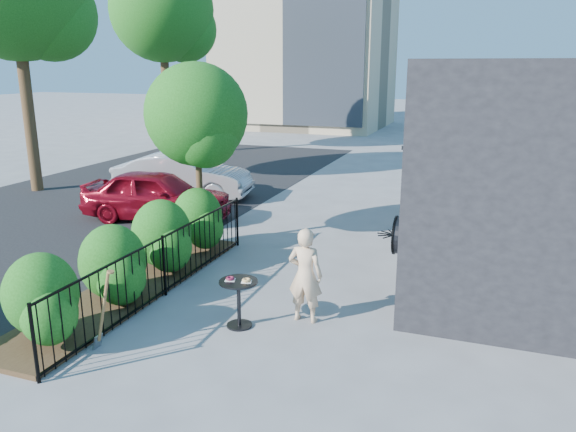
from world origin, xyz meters
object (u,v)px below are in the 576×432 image
at_px(shovel, 102,314).
at_px(woman, 305,275).
at_px(car_silver, 183,176).
at_px(patio_tree, 198,121).
at_px(street_tree_far, 163,16).
at_px(car_red, 157,195).
at_px(cafe_table, 239,295).

bearing_deg(shovel, woman, 38.35).
bearing_deg(shovel, car_silver, 113.45).
bearing_deg(patio_tree, shovel, -78.29).
height_order(street_tree_far, car_red, street_tree_far).
relative_size(cafe_table, shovel, 0.64).
xyz_separation_m(street_tree_far, shovel, (8.68, -15.95, -5.37)).
relative_size(woman, car_red, 0.40).
xyz_separation_m(car_red, car_silver, (-0.64, 2.42, 0.02)).
distance_m(patio_tree, car_red, 3.38).
bearing_deg(patio_tree, woman, -40.56).
bearing_deg(car_red, patio_tree, -133.82).
bearing_deg(street_tree_far, cafe_table, -55.19).
xyz_separation_m(street_tree_far, cafe_table, (10.16, -14.62, -5.40)).
height_order(woman, shovel, woman).
height_order(shovel, car_red, car_red).
bearing_deg(car_silver, shovel, -165.39).
distance_m(car_red, car_silver, 2.50).
distance_m(patio_tree, car_silver, 5.26).
relative_size(shovel, car_silver, 0.31).
height_order(patio_tree, street_tree_far, street_tree_far).
relative_size(woman, car_silver, 0.37).
xyz_separation_m(patio_tree, car_silver, (-2.79, 3.95, -2.09)).
relative_size(street_tree_far, shovel, 6.59).
xyz_separation_m(cafe_table, car_silver, (-5.25, 7.36, 0.16)).
distance_m(shovel, car_silver, 9.47).
bearing_deg(patio_tree, car_red, 144.58).
distance_m(patio_tree, cafe_table, 4.77).
height_order(cafe_table, car_red, car_red).
xyz_separation_m(patio_tree, cafe_table, (2.46, -3.42, -2.24)).
xyz_separation_m(patio_tree, shovel, (0.98, -4.75, -2.21)).
height_order(patio_tree, car_red, patio_tree).
bearing_deg(street_tree_far, car_silver, -55.89).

